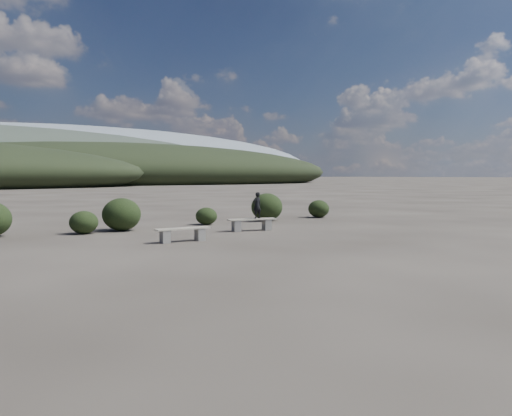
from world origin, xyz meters
TOP-DOWN VIEW (x-y plane):
  - ground at (0.00, 0.00)m, footprint 1200.00×1200.00m
  - bench_left at (-1.99, 4.72)m, footprint 1.85×0.49m
  - bench_right at (1.67, 6.14)m, footprint 1.97×0.77m
  - seated_person at (1.89, 6.09)m, footprint 0.40×0.29m
  - shrub_a at (-4.06, 8.81)m, footprint 1.05×1.05m
  - shrub_b at (-2.53, 9.08)m, footprint 1.50×1.50m
  - shrub_c at (1.37, 9.31)m, footprint 0.95×0.95m
  - shrub_d at (4.72, 9.42)m, footprint 1.51×1.51m
  - shrub_e at (7.98, 9.39)m, footprint 1.08×1.08m

SIDE VIEW (x-z plane):
  - ground at x=0.00m, z-range 0.00..0.00m
  - bench_left at x=-1.99m, z-range 0.05..0.51m
  - bench_right at x=1.67m, z-range 0.05..0.53m
  - shrub_c at x=1.37m, z-range 0.00..0.76m
  - shrub_a at x=-4.06m, z-range 0.00..0.86m
  - shrub_e at x=7.98m, z-range 0.00..0.90m
  - shrub_b at x=-2.53m, z-range 0.00..1.29m
  - shrub_d at x=4.72m, z-range 0.00..1.32m
  - seated_person at x=1.89m, z-range 0.48..1.52m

